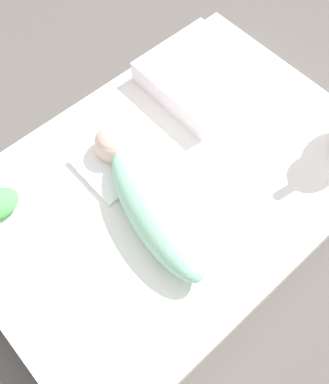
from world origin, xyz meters
TOP-DOWN VIEW (x-y plane):
  - ground_plane at (0.00, 0.00)m, footprint 12.00×12.00m
  - bed_mattress at (0.00, 0.00)m, footprint 1.31×0.90m
  - burp_cloth at (0.10, -0.16)m, footprint 0.22×0.22m
  - swaddled_baby at (0.12, 0.03)m, footprint 0.26×0.59m
  - pillow at (-0.34, -0.22)m, footprint 0.34×0.36m

SIDE VIEW (x-z plane):
  - ground_plane at x=0.00m, z-range 0.00..0.00m
  - bed_mattress at x=0.00m, z-range 0.00..0.12m
  - burp_cloth at x=0.10m, z-range 0.12..0.14m
  - pillow at x=-0.34m, z-range 0.12..0.21m
  - swaddled_baby at x=0.12m, z-range 0.12..0.26m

